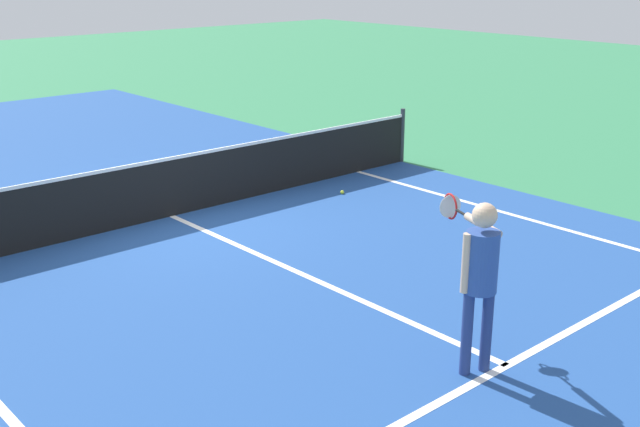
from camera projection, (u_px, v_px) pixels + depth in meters
name	position (u px, v px, depth m)	size (l,w,h in m)	color
ground_plane	(172.00, 216.00, 12.43)	(60.00, 60.00, 0.00)	#337F51
court_surface_inbounds	(172.00, 216.00, 12.43)	(10.62, 24.40, 0.00)	#234C93
line_service_near	(507.00, 365.00, 7.86)	(8.22, 0.10, 0.01)	white
line_center_service	(302.00, 274.00, 10.14)	(0.10, 6.40, 0.01)	white
net	(170.00, 186.00, 12.27)	(10.75, 0.09, 1.07)	#33383D
player_near	(480.00, 268.00, 7.44)	(0.82, 1.11, 1.75)	navy
tennis_ball_near_net	(342.00, 192.00, 13.58)	(0.07, 0.07, 0.07)	#CCE033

